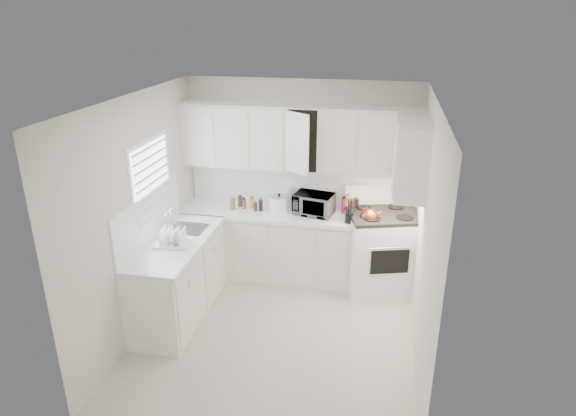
% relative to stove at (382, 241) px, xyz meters
% --- Properties ---
extents(floor, '(3.20, 3.20, 0.00)m').
position_rel_stove_xyz_m(floor, '(-1.10, -1.27, -0.67)').
color(floor, beige).
rests_on(floor, ground).
extents(ceiling, '(3.20, 3.20, 0.00)m').
position_rel_stove_xyz_m(ceiling, '(-1.10, -1.27, 1.93)').
color(ceiling, white).
rests_on(ceiling, ground).
extents(wall_back, '(3.00, 0.00, 3.00)m').
position_rel_stove_xyz_m(wall_back, '(-1.10, 0.33, 0.63)').
color(wall_back, beige).
rests_on(wall_back, ground).
extents(wall_front, '(3.00, 0.00, 3.00)m').
position_rel_stove_xyz_m(wall_front, '(-1.10, -2.87, 0.63)').
color(wall_front, beige).
rests_on(wall_front, ground).
extents(wall_left, '(0.00, 3.20, 3.20)m').
position_rel_stove_xyz_m(wall_left, '(-2.60, -1.27, 0.63)').
color(wall_left, beige).
rests_on(wall_left, ground).
extents(wall_right, '(0.00, 3.20, 3.20)m').
position_rel_stove_xyz_m(wall_right, '(0.40, -1.27, 0.63)').
color(wall_right, beige).
rests_on(wall_right, ground).
extents(window_blinds, '(0.06, 0.96, 1.06)m').
position_rel_stove_xyz_m(window_blinds, '(-2.58, -0.92, 0.88)').
color(window_blinds, white).
rests_on(window_blinds, wall_left).
extents(lower_cabinets_back, '(2.22, 0.60, 0.90)m').
position_rel_stove_xyz_m(lower_cabinets_back, '(-1.49, 0.03, -0.22)').
color(lower_cabinets_back, beige).
rests_on(lower_cabinets_back, floor).
extents(lower_cabinets_left, '(0.60, 1.60, 0.90)m').
position_rel_stove_xyz_m(lower_cabinets_left, '(-2.30, -1.07, -0.22)').
color(lower_cabinets_left, beige).
rests_on(lower_cabinets_left, floor).
extents(countertop_back, '(2.24, 0.64, 0.05)m').
position_rel_stove_xyz_m(countertop_back, '(-1.49, 0.02, 0.26)').
color(countertop_back, silver).
rests_on(countertop_back, lower_cabinets_back).
extents(countertop_left, '(0.64, 1.62, 0.05)m').
position_rel_stove_xyz_m(countertop_left, '(-2.29, -1.07, 0.26)').
color(countertop_left, silver).
rests_on(countertop_left, lower_cabinets_left).
extents(backsplash_back, '(2.98, 0.02, 0.55)m').
position_rel_stove_xyz_m(backsplash_back, '(-1.10, 0.32, 0.56)').
color(backsplash_back, silver).
rests_on(backsplash_back, wall_back).
extents(backsplash_left, '(0.02, 1.60, 0.55)m').
position_rel_stove_xyz_m(backsplash_left, '(-2.59, -1.07, 0.56)').
color(backsplash_left, silver).
rests_on(backsplash_left, wall_left).
extents(upper_cabinets_back, '(3.00, 0.33, 0.80)m').
position_rel_stove_xyz_m(upper_cabinets_back, '(-1.10, 0.16, 0.83)').
color(upper_cabinets_back, beige).
rests_on(upper_cabinets_back, wall_back).
extents(upper_cabinets_right, '(0.33, 0.90, 0.80)m').
position_rel_stove_xyz_m(upper_cabinets_right, '(0.23, -0.45, 0.83)').
color(upper_cabinets_right, beige).
rests_on(upper_cabinets_right, wall_right).
extents(sink, '(0.42, 0.38, 0.30)m').
position_rel_stove_xyz_m(sink, '(-2.29, -0.72, 0.40)').
color(sink, gray).
rests_on(sink, countertop_left).
extents(stove, '(1.04, 0.93, 1.34)m').
position_rel_stove_xyz_m(stove, '(0.00, 0.00, 0.00)').
color(stove, white).
rests_on(stove, floor).
extents(tea_kettle, '(0.30, 0.27, 0.26)m').
position_rel_stove_xyz_m(tea_kettle, '(-0.18, -0.16, 0.40)').
color(tea_kettle, brown).
rests_on(tea_kettle, stove).
extents(frying_pan, '(0.40, 0.49, 0.04)m').
position_rel_stove_xyz_m(frying_pan, '(0.18, 0.16, 0.30)').
color(frying_pan, black).
rests_on(frying_pan, stove).
extents(microwave, '(0.53, 0.36, 0.33)m').
position_rel_stove_xyz_m(microwave, '(-0.89, 0.04, 0.45)').
color(microwave, gray).
rests_on(microwave, countertop_back).
extents(rice_cooker, '(0.28, 0.28, 0.25)m').
position_rel_stove_xyz_m(rice_cooker, '(-1.34, 0.03, 0.40)').
color(rice_cooker, white).
rests_on(rice_cooker, countertop_back).
extents(paper_towel, '(0.12, 0.12, 0.27)m').
position_rel_stove_xyz_m(paper_towel, '(-1.26, 0.25, 0.42)').
color(paper_towel, white).
rests_on(paper_towel, countertop_back).
extents(utensil_crock, '(0.13, 0.13, 0.32)m').
position_rel_stove_xyz_m(utensil_crock, '(-0.42, -0.16, 0.44)').
color(utensil_crock, black).
rests_on(utensil_crock, countertop_back).
extents(dish_rack, '(0.40, 0.32, 0.21)m').
position_rel_stove_xyz_m(dish_rack, '(-2.29, -1.17, 0.38)').
color(dish_rack, white).
rests_on(dish_rack, countertop_left).
extents(spice_left_0, '(0.06, 0.06, 0.13)m').
position_rel_stove_xyz_m(spice_left_0, '(-1.95, 0.15, 0.35)').
color(spice_left_0, '#965728').
rests_on(spice_left_0, countertop_back).
extents(spice_left_1, '(0.06, 0.06, 0.13)m').
position_rel_stove_xyz_m(spice_left_1, '(-1.88, 0.06, 0.35)').
color(spice_left_1, '#22662E').
rests_on(spice_left_1, countertop_back).
extents(spice_left_2, '(0.06, 0.06, 0.13)m').
position_rel_stove_xyz_m(spice_left_2, '(-1.80, 0.15, 0.35)').
color(spice_left_2, '#CF1B41').
rests_on(spice_left_2, countertop_back).
extents(spice_left_3, '(0.06, 0.06, 0.13)m').
position_rel_stove_xyz_m(spice_left_3, '(-1.73, 0.06, 0.35)').
color(spice_left_3, gold).
rests_on(spice_left_3, countertop_back).
extents(spice_left_4, '(0.06, 0.06, 0.13)m').
position_rel_stove_xyz_m(spice_left_4, '(-1.65, 0.15, 0.35)').
color(spice_left_4, '#5C1F1A').
rests_on(spice_left_4, countertop_back).
extents(spice_left_5, '(0.06, 0.06, 0.13)m').
position_rel_stove_xyz_m(spice_left_5, '(-1.58, 0.06, 0.35)').
color(spice_left_5, black).
rests_on(spice_left_5, countertop_back).
extents(sauce_right_0, '(0.06, 0.06, 0.19)m').
position_rel_stove_xyz_m(sauce_right_0, '(-0.52, 0.19, 0.38)').
color(sauce_right_0, '#CF1B41').
rests_on(sauce_right_0, countertop_back).
extents(sauce_right_1, '(0.06, 0.06, 0.19)m').
position_rel_stove_xyz_m(sauce_right_1, '(-0.47, 0.13, 0.38)').
color(sauce_right_1, gold).
rests_on(sauce_right_1, countertop_back).
extents(sauce_right_2, '(0.06, 0.06, 0.19)m').
position_rel_stove_xyz_m(sauce_right_2, '(-0.41, 0.19, 0.38)').
color(sauce_right_2, '#5C1F1A').
rests_on(sauce_right_2, countertop_back).
extents(sauce_right_3, '(0.06, 0.06, 0.19)m').
position_rel_stove_xyz_m(sauce_right_3, '(-0.36, 0.13, 0.38)').
color(sauce_right_3, black).
rests_on(sauce_right_3, countertop_back).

